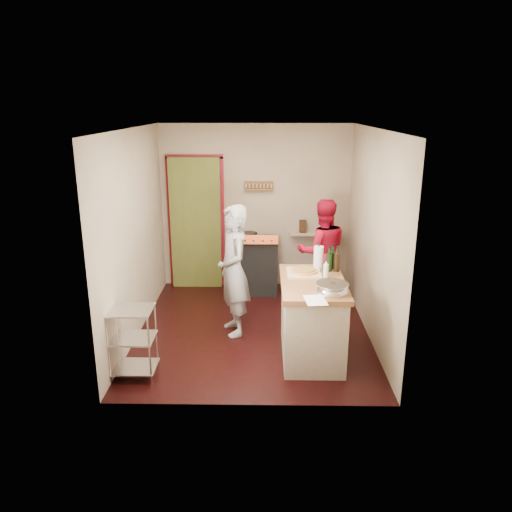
{
  "coord_description": "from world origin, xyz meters",
  "views": [
    {
      "loc": [
        0.14,
        -6.08,
        2.88
      ],
      "look_at": [
        0.04,
        0.0,
        1.02
      ],
      "focal_mm": 35.0,
      "sensor_mm": 36.0,
      "label": 1
    }
  ],
  "objects_px": {
    "island": "(312,316)",
    "person_red": "(322,252)",
    "person_stripe": "(234,271)",
    "stove": "(258,264)",
    "wire_shelving": "(133,339)"
  },
  "relations": [
    {
      "from": "person_red",
      "to": "island",
      "type": "bearing_deg",
      "value": 73.28
    },
    {
      "from": "island",
      "to": "person_red",
      "type": "relative_size",
      "value": 0.87
    },
    {
      "from": "stove",
      "to": "person_stripe",
      "type": "distance_m",
      "value": 1.58
    },
    {
      "from": "stove",
      "to": "person_stripe",
      "type": "bearing_deg",
      "value": -101.11
    },
    {
      "from": "person_red",
      "to": "person_stripe",
      "type": "bearing_deg",
      "value": 34.06
    },
    {
      "from": "person_stripe",
      "to": "person_red",
      "type": "xyz_separation_m",
      "value": [
        1.25,
        1.08,
        -0.06
      ]
    },
    {
      "from": "island",
      "to": "person_red",
      "type": "xyz_separation_m",
      "value": [
        0.29,
        1.69,
        0.29
      ]
    },
    {
      "from": "stove",
      "to": "island",
      "type": "relative_size",
      "value": 0.73
    },
    {
      "from": "wire_shelving",
      "to": "person_red",
      "type": "relative_size",
      "value": 0.51
    },
    {
      "from": "person_red",
      "to": "wire_shelving",
      "type": "bearing_deg",
      "value": 37.12
    },
    {
      "from": "stove",
      "to": "wire_shelving",
      "type": "height_order",
      "value": "stove"
    },
    {
      "from": "stove",
      "to": "island",
      "type": "xyz_separation_m",
      "value": [
        0.66,
        -2.11,
        0.04
      ]
    },
    {
      "from": "wire_shelving",
      "to": "person_red",
      "type": "height_order",
      "value": "person_red"
    },
    {
      "from": "island",
      "to": "person_stripe",
      "type": "bearing_deg",
      "value": 147.44
    },
    {
      "from": "stove",
      "to": "wire_shelving",
      "type": "bearing_deg",
      "value": -116.85
    }
  ]
}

